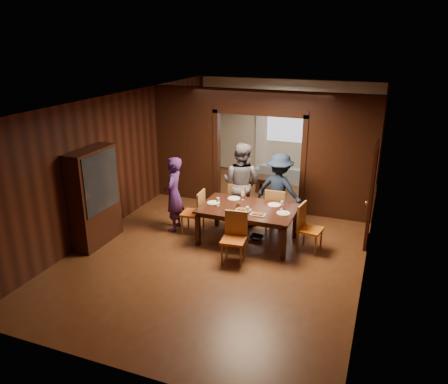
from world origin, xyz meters
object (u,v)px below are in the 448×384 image
at_px(dining_table, 248,225).
at_px(chair_right, 310,228).
at_px(person_grey, 241,183).
at_px(person_navy, 279,190).
at_px(hutch, 94,197).
at_px(chair_far_l, 241,203).
at_px(chair_far_r, 277,209).
at_px(person_purple, 174,194).
at_px(chair_near, 234,239).
at_px(coffee_table, 270,184).
at_px(chair_left, 193,212).
at_px(sofa, 284,173).

xyz_separation_m(dining_table, chair_right, (1.29, 0.06, 0.10)).
xyz_separation_m(person_grey, person_navy, (0.84, 0.17, -0.10)).
bearing_deg(person_navy, person_grey, 23.39).
relative_size(chair_right, hutch, 0.48).
bearing_deg(chair_far_l, person_navy, -153.73).
distance_m(chair_far_l, chair_far_r, 0.84).
bearing_deg(person_purple, chair_near, 52.16).
bearing_deg(chair_near, coffee_table, 89.46).
bearing_deg(chair_left, chair_near, 50.85).
xyz_separation_m(dining_table, coffee_table, (-0.37, 3.17, -0.18)).
relative_size(person_purple, dining_table, 0.85).
distance_m(coffee_table, hutch, 5.06).
bearing_deg(person_grey, chair_far_l, 115.50).
bearing_deg(chair_far_r, chair_near, 76.12).
height_order(dining_table, chair_far_r, chair_far_r).
distance_m(person_grey, chair_near, 1.95).
height_order(person_grey, chair_far_r, person_grey).
relative_size(person_grey, chair_near, 1.94).
bearing_deg(sofa, hutch, 71.15).
bearing_deg(person_purple, hutch, -56.07).
distance_m(person_navy, chair_far_l, 0.92).
bearing_deg(chair_far_r, coffee_table, -73.58).
xyz_separation_m(person_purple, hutch, (-1.20, -1.14, 0.17)).
height_order(person_navy, chair_far_r, person_navy).
height_order(person_navy, coffee_table, person_navy).
relative_size(chair_right, chair_far_r, 1.00).
xyz_separation_m(person_navy, sofa, (-0.62, 3.13, -0.59)).
xyz_separation_m(person_grey, chair_right, (1.75, -0.85, -0.45)).
xyz_separation_m(person_purple, person_navy, (2.08, 1.08, 0.01)).
xyz_separation_m(person_purple, chair_far_l, (1.26, 0.85, -0.34)).
distance_m(person_grey, coffee_table, 2.38).
relative_size(sofa, chair_far_l, 1.76).
xyz_separation_m(person_grey, chair_far_l, (0.02, -0.06, -0.45)).
xyz_separation_m(person_purple, dining_table, (1.69, 0.00, -0.45)).
height_order(chair_far_r, hutch, hutch).
distance_m(person_navy, chair_far_r, 0.44).
distance_m(dining_table, chair_right, 1.29).
bearing_deg(hutch, coffee_table, 59.60).
xyz_separation_m(coffee_table, chair_far_r, (0.77, -2.35, 0.28)).
bearing_deg(chair_right, dining_table, 101.24).
height_order(coffee_table, chair_near, chair_near).
relative_size(person_navy, coffee_table, 2.09).
relative_size(sofa, hutch, 0.85).
xyz_separation_m(chair_right, chair_far_r, (-0.89, 0.76, 0.00)).
xyz_separation_m(person_grey, hutch, (-2.44, -2.05, 0.06)).
distance_m(coffee_table, chair_left, 3.31).
bearing_deg(chair_far_l, dining_table, 127.91).
xyz_separation_m(person_grey, coffee_table, (0.09, 2.26, -0.74)).
height_order(chair_far_l, chair_near, same).
distance_m(person_navy, sofa, 3.24).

